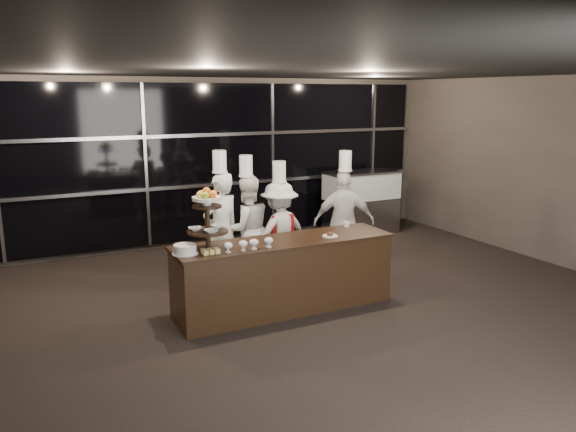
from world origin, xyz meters
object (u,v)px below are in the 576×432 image
chef_b (247,228)px  display_stand (207,215)px  chef_d (344,221)px  buffet_counter (285,275)px  layer_cake (185,249)px  display_case (361,199)px  chef_c (279,231)px  chef_a (221,229)px

chef_b → display_stand: bearing=-128.5°
chef_d → display_stand: bearing=-158.6°
buffet_counter → chef_b: (0.02, 1.29, 0.33)m
chef_b → chef_d: (1.48, -0.31, 0.02)m
layer_cake → display_stand: bearing=9.6°
display_case → chef_c: 3.27m
display_case → chef_b: chef_b is taller
chef_b → chef_c: (0.42, -0.22, -0.04)m
buffet_counter → chef_a: chef_a is taller
chef_c → chef_d: size_ratio=0.94×
display_case → chef_d: (-1.63, -1.95, 0.13)m
buffet_counter → display_case: (3.13, 2.93, 0.22)m
chef_c → chef_d: 1.06m
buffet_counter → chef_c: bearing=67.4°
display_case → chef_a: size_ratio=0.75×
display_stand → chef_d: bearing=21.4°
chef_a → chef_b: 0.46m
chef_c → chef_b: bearing=152.2°
buffet_counter → chef_a: size_ratio=1.45×
display_stand → chef_a: (0.58, 1.16, -0.48)m
chef_b → chef_a: bearing=-163.8°
display_stand → chef_c: 1.89m
chef_a → chef_c: size_ratio=1.10×
layer_cake → chef_b: (1.32, 1.34, -0.18)m
buffet_counter → display_case: size_ratio=1.94×
buffet_counter → display_case: bearing=43.1°
buffet_counter → layer_cake: size_ratio=9.47×
chef_c → chef_d: chef_d is taller
buffet_counter → display_case: 4.29m
display_stand → display_case: bearing=35.3°
chef_b → chef_d: 1.51m
layer_cake → chef_c: (1.74, 1.11, -0.22)m
buffet_counter → display_stand: bearing=-180.0°
display_stand → layer_cake: size_ratio=2.48×
buffet_counter → chef_c: (0.44, 1.06, 0.29)m
display_case → chef_b: 3.52m
display_stand → chef_d: size_ratio=0.39×
buffet_counter → chef_b: size_ratio=1.52×
buffet_counter → display_stand: 1.33m
display_case → chef_c: chef_c is taller
buffet_counter → chef_d: (1.50, 0.98, 0.35)m
layer_cake → display_case: bearing=33.9°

